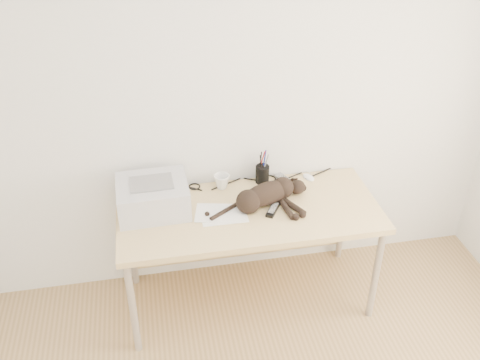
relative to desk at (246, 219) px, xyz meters
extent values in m
plane|color=white|center=(0.00, 0.27, 0.69)|extent=(3.50, 0.00, 3.50)
cube|color=#E3C585|center=(0.00, -0.09, 0.11)|extent=(1.60, 0.70, 0.04)
cylinder|color=#ADADAF|center=(-0.75, -0.39, -0.26)|extent=(0.04, 0.04, 0.70)
cylinder|color=#ADADAF|center=(0.75, -0.39, -0.26)|extent=(0.04, 0.04, 0.70)
cylinder|color=#ADADAF|center=(-0.75, 0.21, -0.26)|extent=(0.04, 0.04, 0.70)
cylinder|color=#ADADAF|center=(0.75, 0.21, -0.26)|extent=(0.04, 0.04, 0.70)
cube|color=#E3C585|center=(0.00, 0.24, -0.21)|extent=(1.48, 0.02, 0.60)
cube|color=silver|center=(-0.57, 0.03, 0.23)|extent=(0.43, 0.37, 0.19)
cube|color=black|center=(-0.57, 0.03, 0.24)|extent=(0.36, 0.03, 0.11)
cube|color=gray|center=(-0.57, 0.03, 0.33)|extent=(0.26, 0.19, 0.01)
cube|color=white|center=(-0.16, -0.11, 0.14)|extent=(0.28, 0.20, 0.00)
cube|color=white|center=(-0.19, -0.09, 0.14)|extent=(0.31, 0.25, 0.00)
ellipsoid|color=black|center=(0.12, -0.04, 0.20)|extent=(0.37, 0.25, 0.14)
sphere|color=black|center=(-0.01, -0.09, 0.20)|extent=(0.15, 0.15, 0.15)
ellipsoid|color=black|center=(0.33, 0.03, 0.18)|extent=(0.13, 0.12, 0.09)
cone|color=black|center=(0.31, 0.07, 0.22)|extent=(0.05, 0.06, 0.05)
cone|color=black|center=(0.34, 0.07, 0.21)|extent=(0.05, 0.06, 0.05)
cylinder|color=black|center=(0.22, -0.14, 0.15)|extent=(0.10, 0.20, 0.04)
cylinder|color=black|center=(0.26, -0.12, 0.15)|extent=(0.10, 0.20, 0.04)
cylinder|color=black|center=(-0.16, -0.09, 0.15)|extent=(0.21, 0.10, 0.03)
imported|color=white|center=(-0.13, 0.19, 0.18)|extent=(0.14, 0.14, 0.09)
cylinder|color=black|center=(0.15, 0.20, 0.19)|extent=(0.09, 0.09, 0.12)
cylinder|color=#990C0C|center=(0.13, 0.20, 0.28)|extent=(0.01, 0.01, 0.17)
cylinder|color=navy|center=(0.16, 0.21, 0.28)|extent=(0.01, 0.01, 0.17)
cylinder|color=black|center=(0.15, 0.19, 0.28)|extent=(0.01, 0.01, 0.17)
cube|color=gray|center=(0.30, 0.16, 0.14)|extent=(0.13, 0.20, 0.02)
cube|color=black|center=(0.14, -0.12, 0.14)|extent=(0.13, 0.17, 0.02)
ellipsoid|color=white|center=(0.46, 0.19, 0.15)|extent=(0.09, 0.11, 0.03)
camera|label=1|loc=(-0.55, -2.67, 2.05)|focal=40.00mm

